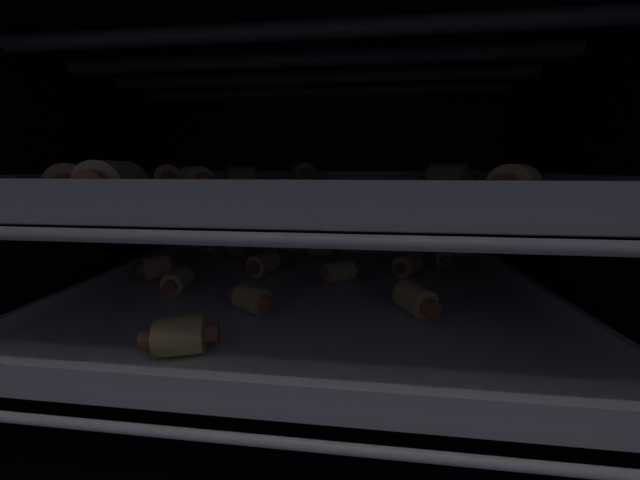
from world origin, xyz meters
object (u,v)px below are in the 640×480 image
object	(u,v)px
pig_in_blanket_lower_7	(320,249)
pig_in_blanket_upper_2	(513,185)
oven_rack_lower	(311,300)
baking_tray_upper	(310,191)
pig_in_blanket_lower_6	(408,264)
pig_in_blanket_lower_1	(238,249)
pig_in_blanket_lower_4	(181,336)
pig_in_blanket_lower_5	(252,299)
pig_in_blanket_lower_3	(415,299)
pig_in_blanket_lower_11	(439,256)
pig_in_blanket_upper_5	(303,173)
pig_in_blanket_upper_0	(448,176)
pig_in_blanket_lower_0	(213,247)
pig_in_blanket_upper_7	(73,182)
pig_in_blanket_upper_1	(114,183)
baking_tray_lower	(311,293)
oven_rack_upper	(310,200)
pig_in_blanket_upper_3	(242,176)
pig_in_blanket_lower_10	(264,263)
pig_in_blanket_lower_2	(178,280)
pig_in_blanket_upper_4	(171,176)
pig_in_blanket_upper_6	(195,180)
pig_in_blanket_lower_8	(339,271)
heating_element	(309,69)
pig_in_blanket_lower_9	(158,268)

from	to	relation	value
pig_in_blanket_lower_7	pig_in_blanket_upper_2	bearing A→B (deg)	-59.68
oven_rack_lower	baking_tray_upper	xyz separation A→B (cm)	(0.00, -0.00, 13.06)
pig_in_blanket_lower_6	pig_in_blanket_lower_1	bearing A→B (deg)	167.43
pig_in_blanket_lower_4	pig_in_blanket_lower_5	xyz separation A→B (cm)	(3.29, 7.54, -0.14)
pig_in_blanket_lower_5	pig_in_blanket_upper_2	distance (cm)	24.50
pig_in_blanket_lower_3	pig_in_blanket_lower_6	bearing A→B (deg)	83.86
pig_in_blanket_lower_11	pig_in_blanket_upper_5	distance (cm)	24.23
pig_in_blanket_lower_4	pig_in_blanket_lower_6	distance (cm)	29.49
pig_in_blanket_lower_6	pig_in_blanket_upper_0	bearing A→B (deg)	-27.02
pig_in_blanket_lower_0	pig_in_blanket_upper_7	bearing A→B (deg)	-85.05
pig_in_blanket_lower_11	pig_in_blanket_upper_1	distance (cm)	41.86
baking_tray_lower	pig_in_blanket_upper_0	size ratio (longest dim) A/B	8.69
pig_in_blanket_lower_1	pig_in_blanket_upper_7	distance (cm)	28.47
pig_in_blanket_upper_1	pig_in_blanket_upper_2	distance (cm)	26.35
pig_in_blanket_lower_11	baking_tray_upper	xyz separation A→B (cm)	(-18.06, -12.57, 10.58)
oven_rack_upper	pig_in_blanket_upper_5	bearing A→B (deg)	102.87
pig_in_blanket_upper_2	pig_in_blanket_upper_3	world-z (taller)	same
pig_in_blanket_lower_10	baking_tray_upper	size ratio (longest dim) A/B	0.11
pig_in_blanket_lower_2	pig_in_blanket_upper_1	bearing A→B (deg)	-70.37
pig_in_blanket_upper_1	pig_in_blanket_upper_7	bearing A→B (deg)	155.59
pig_in_blanket_upper_4	pig_in_blanket_upper_6	bearing A→B (deg)	-45.22
oven_rack_lower	pig_in_blanket_lower_8	size ratio (longest dim) A/B	9.85
baking_tray_lower	baking_tray_upper	bearing A→B (deg)	0.00
pig_in_blanket_lower_6	pig_in_blanket_upper_4	size ratio (longest dim) A/B	0.96
pig_in_blanket_lower_0	pig_in_blanket_lower_1	distance (cm)	4.86
pig_in_blanket_lower_11	pig_in_blanket_upper_1	size ratio (longest dim) A/B	0.97
pig_in_blanket_upper_2	baking_tray_upper	bearing A→B (deg)	141.23
pig_in_blanket_lower_6	pig_in_blanket_lower_11	world-z (taller)	pig_in_blanket_lower_6
pig_in_blanket_lower_6	pig_in_blanket_upper_2	xyz separation A→B (cm)	(2.77, -19.43, 11.88)
heating_element	pig_in_blanket_lower_9	distance (cm)	30.77
oven_rack_upper	pig_in_blanket_lower_8	bearing A→B (deg)	49.09
pig_in_blanket_lower_1	pig_in_blanket_lower_2	xyz separation A→B (cm)	(-1.98, -14.55, -0.02)
baking_tray_upper	pig_in_blanket_lower_2	bearing A→B (deg)	-174.60
pig_in_blanket_lower_4	pig_in_blanket_upper_2	xyz separation A→B (cm)	(23.75, 1.30, 11.81)
oven_rack_lower	pig_in_blanket_upper_5	size ratio (longest dim) A/B	11.94
heating_element	pig_in_blanket_lower_7	bearing A→B (deg)	92.07
baking_tray_lower	pig_in_blanket_upper_7	distance (cm)	24.71
pig_in_blanket_lower_3	oven_rack_lower	bearing A→B (deg)	158.08
pig_in_blanket_lower_6	pig_in_blanket_lower_2	bearing A→B (deg)	-162.90
baking_tray_lower	pig_in_blanket_lower_0	xyz separation A→B (cm)	(-18.59, 14.02, 1.62)
pig_in_blanket_lower_5	pig_in_blanket_lower_7	size ratio (longest dim) A/B	0.90
pig_in_blanket_lower_7	pig_in_blanket_upper_1	world-z (taller)	pig_in_blanket_upper_1
pig_in_blanket_lower_9	pig_in_blanket_upper_2	size ratio (longest dim) A/B	1.01
pig_in_blanket_lower_0	pig_in_blanket_upper_1	xyz separation A→B (cm)	(7.62, -29.05, 12.09)
heating_element	pig_in_blanket_upper_7	distance (cm)	23.25
pig_in_blanket_lower_9	pig_in_blanket_upper_1	distance (cm)	23.06
pig_in_blanket_upper_1	pig_in_blanket_upper_5	bearing A→B (deg)	73.39
heating_element	pig_in_blanket_lower_11	xyz separation A→B (cm)	(18.06, 12.57, -22.89)
pig_in_blanket_upper_6	pig_in_blanket_lower_8	bearing A→B (deg)	31.30
pig_in_blanket_lower_0	pig_in_blanket_upper_3	distance (cm)	14.57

